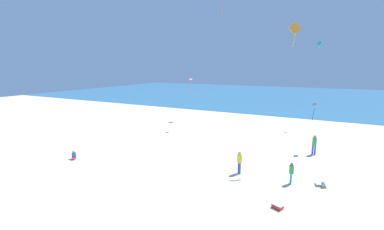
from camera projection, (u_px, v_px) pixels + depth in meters
ground_plane at (210, 140)px, 25.83m from camera, size 120.00×120.00×0.00m
ocean_water at (282, 95)px, 66.00m from camera, size 120.00×60.00×0.05m
beach_chair_far_right at (322, 182)px, 15.98m from camera, size 0.73×0.68×0.56m
cooler_box at (277, 206)px, 13.41m from camera, size 0.64×0.53×0.24m
person_0 at (314, 143)px, 21.48m from camera, size 0.39×0.39×1.68m
person_1 at (240, 161)px, 17.66m from camera, size 0.45×0.45×1.60m
person_2 at (74, 156)px, 20.61m from camera, size 0.56×0.61×0.69m
person_3 at (291, 172)px, 16.11m from camera, size 0.30×0.30×1.41m
kite_black at (314, 104)px, 21.95m from camera, size 0.57×0.63×1.56m
kite_teal at (319, 43)px, 30.44m from camera, size 0.59×0.42×0.99m
kite_orange at (295, 29)px, 18.17m from camera, size 0.78×0.50×1.73m
kite_pink at (191, 79)px, 29.92m from camera, size 0.41×0.32×0.89m
kite_magenta at (223, 6)px, 36.51m from camera, size 0.35×0.98×1.94m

